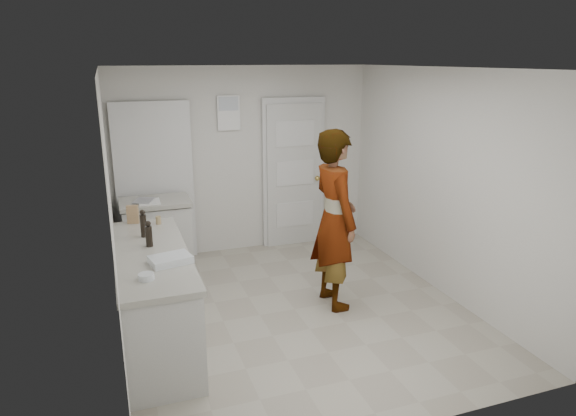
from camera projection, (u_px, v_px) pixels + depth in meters
name	position (u px, v px, depth m)	size (l,w,h in m)	color
ground	(294.00, 309.00, 5.50)	(4.00, 4.00, 0.00)	#9D9584
room_shell	(233.00, 179.00, 6.92)	(4.00, 4.00, 4.00)	silver
main_counter	(155.00, 302.00, 4.73)	(0.64, 1.96, 0.93)	silver
side_counter	(158.00, 239.00, 6.38)	(0.84, 0.61, 0.93)	silver
person	(335.00, 220.00, 5.38)	(0.70, 0.46, 1.91)	silver
cake_mix_box	(133.00, 214.00, 5.35)	(0.12, 0.05, 0.19)	#9B784D
spice_jar	(158.00, 220.00, 5.34)	(0.05, 0.05, 0.08)	tan
oil_cruet_a	(149.00, 234.00, 4.68)	(0.06, 0.06, 0.25)	black
oil_cruet_b	(143.00, 224.00, 4.93)	(0.06, 0.06, 0.27)	black
baking_dish	(170.00, 260.00, 4.33)	(0.38, 0.30, 0.06)	silver
egg_bowl	(146.00, 277.00, 4.00)	(0.13, 0.13, 0.05)	silver
papers	(149.00, 202.00, 6.16)	(0.24, 0.31, 0.01)	white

